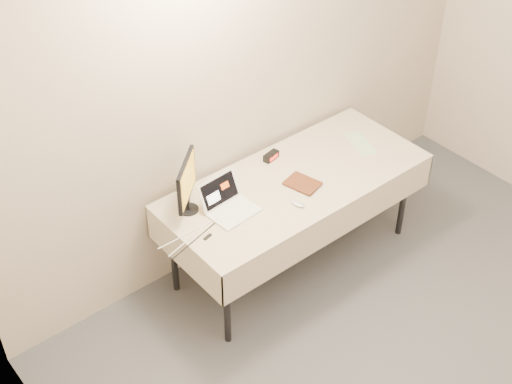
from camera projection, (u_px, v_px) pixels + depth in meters
back_wall at (252, 73)px, 4.65m from camera, size 4.00×0.10×2.70m
table at (295, 187)px, 4.79m from camera, size 1.86×0.81×0.74m
laptop at (228, 204)px, 4.48m from camera, size 0.32×0.31×0.20m
monitor at (187, 182)px, 4.37m from camera, size 0.29×0.26×0.38m
book at (296, 178)px, 4.59m from camera, size 0.16×0.06×0.22m
alarm_clock at (271, 156)px, 4.92m from camera, size 0.13×0.07×0.05m
clicker at (298, 204)px, 4.54m from camera, size 0.08×0.11×0.02m
paper_form at (361, 143)px, 5.09m from camera, size 0.21×0.32×0.00m
usb_dongle at (208, 237)px, 4.31m from camera, size 0.06×0.03×0.01m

